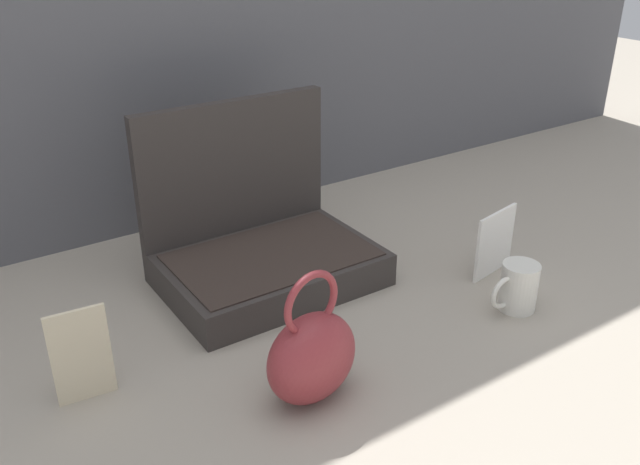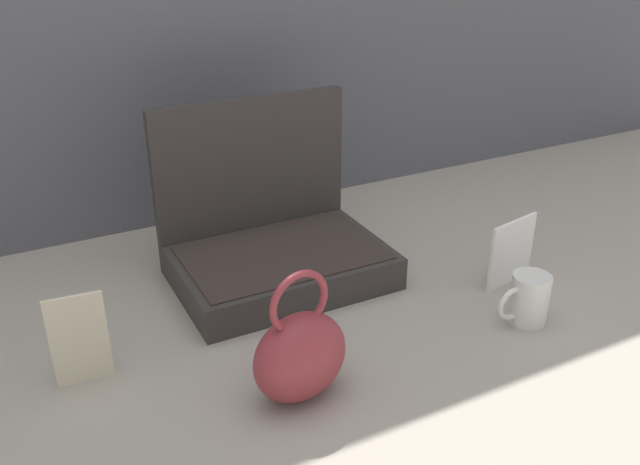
% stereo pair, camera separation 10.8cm
% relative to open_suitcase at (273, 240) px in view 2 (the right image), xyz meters
% --- Properties ---
extents(ground_plane, '(6.00, 6.00, 0.00)m').
position_rel_open_suitcase_xyz_m(ground_plane, '(-0.04, -0.22, -0.08)').
color(ground_plane, '#9E9384').
extents(open_suitcase, '(0.40, 0.29, 0.34)m').
position_rel_open_suitcase_xyz_m(open_suitcase, '(0.00, 0.00, 0.00)').
color(open_suitcase, '#332D2B').
rests_on(open_suitcase, ground_plane).
extents(teal_pouch_handbag, '(0.17, 0.12, 0.22)m').
position_rel_open_suitcase_xyz_m(teal_pouch_handbag, '(-0.12, -0.36, -0.00)').
color(teal_pouch_handbag, maroon).
rests_on(teal_pouch_handbag, ground_plane).
extents(coffee_mug, '(0.10, 0.07, 0.09)m').
position_rel_open_suitcase_xyz_m(coffee_mug, '(0.33, -0.37, -0.03)').
color(coffee_mug, silver).
rests_on(coffee_mug, ground_plane).
extents(info_card_left, '(0.09, 0.01, 0.15)m').
position_rel_open_suitcase_xyz_m(info_card_left, '(-0.40, -0.18, 0.00)').
color(info_card_left, beige).
rests_on(info_card_left, ground_plane).
extents(poster_card_right, '(0.12, 0.03, 0.13)m').
position_rel_open_suitcase_xyz_m(poster_card_right, '(0.39, -0.25, -0.01)').
color(poster_card_right, white).
rests_on(poster_card_right, ground_plane).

